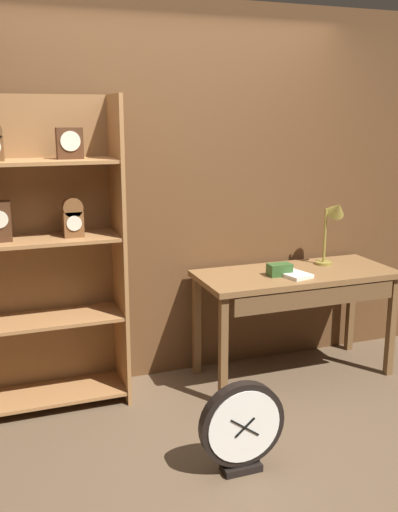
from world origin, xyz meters
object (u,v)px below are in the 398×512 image
Objects in this scene: workbench at (297,285)px; round_clock_large at (242,427)px; desk_lamp at (334,219)px; toolbox_small at (280,270)px; open_repair_manual at (294,275)px.

round_clock_large is at bearing -131.74° from workbench.
workbench is 0.56m from desk_lamp.
workbench is 0.21m from toolbox_small.
workbench is at bearing 8.87° from toolbox_small.
desk_lamp is (0.34, 0.10, 0.43)m from workbench.
open_repair_manual is at bearing 48.35° from round_clock_large.
round_clock_large is (-0.69, -0.92, -0.56)m from toolbox_small.
toolbox_small is (-0.16, -0.02, 0.13)m from workbench.
open_repair_manual is (0.08, -0.06, -0.03)m from toolbox_small.
open_repair_manual reaches higher than workbench.
workbench reaches higher than round_clock_large.
workbench is 2.83× the size of desk_lamp.
desk_lamp is 0.98× the size of round_clock_large.
desk_lamp is at bearing 16.41° from workbench.
toolbox_small is at bearing -165.94° from desk_lamp.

